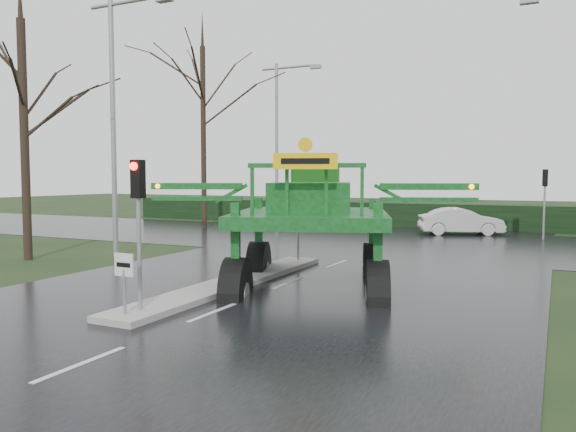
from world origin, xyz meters
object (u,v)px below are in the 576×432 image
at_px(traffic_signal_near, 138,202).
at_px(traffic_signal_mid, 298,192).
at_px(crop_sprayer, 237,203).
at_px(white_sedan, 460,235).
at_px(keep_left_sign, 124,274).
at_px(street_light_left_far, 281,130).
at_px(street_light_left_near, 119,103).
at_px(traffic_signal_far, 545,188).

xyz_separation_m(traffic_signal_near, traffic_signal_mid, (0.00, 8.50, 0.00)).
xyz_separation_m(crop_sprayer, white_sedan, (2.97, 18.53, -2.45)).
height_order(keep_left_sign, street_light_left_far, street_light_left_far).
distance_m(keep_left_sign, white_sedan, 22.42).
relative_size(traffic_signal_mid, street_light_left_near, 0.35).
distance_m(keep_left_sign, street_light_left_near, 11.32).
bearing_deg(crop_sprayer, white_sedan, 61.60).
distance_m(traffic_signal_mid, street_light_left_near, 7.83).
relative_size(traffic_signal_near, crop_sprayer, 0.40).
bearing_deg(traffic_signal_far, traffic_signal_mid, 58.07).
bearing_deg(traffic_signal_far, keep_left_sign, 70.07).
xyz_separation_m(traffic_signal_far, street_light_left_near, (-14.69, -14.01, 3.40)).
bearing_deg(street_light_left_near, white_sedan, 54.04).
xyz_separation_m(keep_left_sign, street_light_left_near, (-6.89, 7.50, 4.93)).
height_order(street_light_left_near, street_light_left_far, same).
height_order(traffic_signal_near, white_sedan, traffic_signal_near).
height_order(traffic_signal_far, crop_sprayer, crop_sprayer).
bearing_deg(white_sedan, keep_left_sign, 148.54).
distance_m(keep_left_sign, traffic_signal_far, 22.93).
height_order(keep_left_sign, traffic_signal_mid, traffic_signal_mid).
bearing_deg(keep_left_sign, white_sedan, 80.52).
bearing_deg(street_light_left_near, traffic_signal_near, -45.47).
distance_m(traffic_signal_mid, white_sedan, 13.85).
bearing_deg(street_light_left_far, traffic_signal_near, -71.83).
xyz_separation_m(traffic_signal_mid, traffic_signal_far, (7.80, 12.52, 0.00)).
relative_size(keep_left_sign, street_light_left_near, 0.14).
bearing_deg(traffic_signal_mid, white_sedan, 74.28).
distance_m(traffic_signal_mid, street_light_left_far, 14.68).
distance_m(street_light_left_far, crop_sprayer, 19.81).
bearing_deg(street_light_left_near, traffic_signal_mid, 12.21).
relative_size(traffic_signal_mid, crop_sprayer, 0.40).
bearing_deg(street_light_left_near, traffic_signal_far, 43.63).
bearing_deg(keep_left_sign, traffic_signal_far, 70.07).
xyz_separation_m(traffic_signal_far, white_sedan, (-4.11, 0.58, -2.59)).
relative_size(traffic_signal_mid, traffic_signal_far, 1.00).
distance_m(traffic_signal_near, street_light_left_far, 22.37).
height_order(street_light_left_near, crop_sprayer, street_light_left_near).
bearing_deg(traffic_signal_near, street_light_left_near, 134.53).
relative_size(street_light_left_near, white_sedan, 2.27).
height_order(traffic_signal_far, street_light_left_near, street_light_left_near).
bearing_deg(street_light_left_near, crop_sprayer, -27.37).
bearing_deg(crop_sprayer, keep_left_sign, -120.75).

